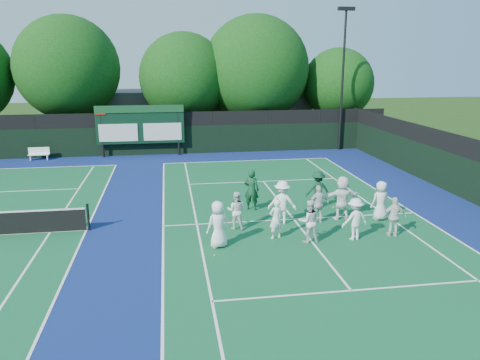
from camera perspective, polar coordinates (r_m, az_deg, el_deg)
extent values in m
plane|color=#1D380F|center=(19.18, 7.35, -5.77)|extent=(120.00, 120.00, 0.00)
cube|color=navy|center=(19.42, -10.86, -5.64)|extent=(34.00, 32.00, 0.01)
cube|color=#11562E|center=(20.08, 6.56, -4.77)|extent=(10.97, 23.77, 0.00)
cube|color=white|center=(31.27, 0.82, 2.37)|extent=(10.97, 0.08, 0.00)
cube|color=white|center=(19.41, -9.34, -5.55)|extent=(0.08, 23.77, 0.00)
cube|color=white|center=(22.14, 20.41, -3.76)|extent=(0.08, 23.77, 0.00)
cube|color=white|center=(19.43, -5.28, -5.39)|extent=(0.08, 23.77, 0.00)
cube|color=white|center=(21.51, 17.22, -4.01)|extent=(0.08, 23.77, 0.00)
cube|color=white|center=(14.52, 13.39, -12.97)|extent=(8.23, 0.08, 0.00)
cube|color=white|center=(26.03, 2.85, -0.16)|extent=(8.23, 0.08, 0.00)
cube|color=white|center=(20.08, 6.56, -4.75)|extent=(0.08, 12.80, 0.00)
cube|color=white|center=(32.08, -24.67, 1.34)|extent=(10.97, 0.08, 0.00)
cube|color=white|center=(19.69, -18.23, -5.82)|extent=(0.08, 23.77, 0.00)
cube|color=white|center=(19.97, -22.12, -5.89)|extent=(0.08, 23.77, 0.00)
cube|color=black|center=(33.72, -10.22, 4.75)|extent=(34.00, 0.08, 2.00)
cube|color=black|center=(33.51, -10.34, 7.27)|extent=(34.00, 0.05, 1.00)
cylinder|color=black|center=(33.49, -16.48, 5.61)|extent=(0.16, 0.16, 3.50)
cylinder|color=black|center=(33.21, -7.52, 6.01)|extent=(0.16, 0.16, 3.50)
cube|color=black|center=(33.19, -12.06, 6.60)|extent=(6.00, 0.15, 2.60)
cube|color=#12401E|center=(32.96, -12.17, 8.47)|extent=(6.00, 0.05, 0.50)
cube|color=silver|center=(33.28, -14.61, 5.60)|extent=(2.60, 0.04, 1.20)
cube|color=silver|center=(33.11, -9.42, 5.83)|extent=(2.60, 0.04, 1.20)
cube|color=maroon|center=(33.22, -16.69, 8.06)|extent=(0.70, 0.04, 0.50)
cube|color=#58585D|center=(41.62, -4.52, 8.16)|extent=(18.00, 6.00, 4.00)
cylinder|color=black|center=(35.33, 12.38, 11.62)|extent=(0.16, 0.16, 10.00)
cube|color=black|center=(35.45, 12.85, 19.70)|extent=(1.20, 0.30, 0.25)
cylinder|color=black|center=(19.50, -18.02, -4.33)|extent=(0.10, 0.10, 1.10)
cube|color=white|center=(34.23, -23.32, 2.86)|extent=(1.36, 0.42, 0.05)
cube|color=white|center=(34.32, -23.31, 3.32)|extent=(1.35, 0.12, 0.45)
cube|color=white|center=(34.41, -24.15, 2.50)|extent=(0.07, 0.32, 0.36)
cube|color=white|center=(34.14, -22.41, 2.59)|extent=(0.07, 0.32, 0.36)
cylinder|color=black|center=(37.75, -19.70, 6.02)|extent=(0.44, 0.44, 3.12)
sphere|color=#0D390D|center=(37.42, -20.29, 12.69)|extent=(7.57, 7.57, 7.57)
sphere|color=#0D390D|center=(37.62, -19.18, 11.63)|extent=(5.30, 5.30, 5.30)
cylinder|color=black|center=(37.14, -6.68, 6.33)|extent=(0.44, 0.44, 2.72)
sphere|color=#0D390D|center=(36.79, -6.86, 12.34)|extent=(6.75, 6.75, 6.75)
sphere|color=#0D390D|center=(37.15, -5.91, 11.35)|extent=(4.73, 4.73, 4.73)
cylinder|color=black|center=(37.77, 1.87, 6.59)|extent=(0.44, 0.44, 2.76)
sphere|color=#0D390D|center=(37.41, 1.93, 13.39)|extent=(8.23, 8.23, 8.23)
sphere|color=#0D390D|center=(37.84, 2.75, 12.14)|extent=(5.76, 5.76, 5.76)
cylinder|color=black|center=(39.60, 11.62, 6.51)|extent=(0.44, 0.44, 2.53)
sphere|color=#0D390D|center=(39.28, 11.87, 11.42)|extent=(5.68, 5.68, 5.68)
sphere|color=#0D390D|center=(39.81, 12.50, 10.60)|extent=(3.98, 3.98, 3.98)
sphere|color=#B4CF18|center=(16.39, -3.12, -9.18)|extent=(0.07, 0.07, 0.07)
sphere|color=#B4CF18|center=(20.57, 14.43, -4.60)|extent=(0.07, 0.07, 0.07)
sphere|color=#B4CF18|center=(21.86, 11.32, -3.27)|extent=(0.07, 0.07, 0.07)
sphere|color=#B4CF18|center=(20.14, 14.07, -4.99)|extent=(0.07, 0.07, 0.07)
imported|color=white|center=(16.86, -2.68, -5.43)|extent=(0.98, 0.81, 1.73)
imported|color=white|center=(17.73, 4.40, -4.76)|extent=(0.65, 0.53, 1.55)
imported|color=silver|center=(17.50, 8.40, -4.98)|extent=(0.81, 0.64, 1.63)
imported|color=white|center=(18.07, 13.84, -4.64)|extent=(1.15, 0.80, 1.62)
imported|color=silver|center=(18.84, 18.28, -4.29)|extent=(0.96, 0.52, 1.55)
imported|color=white|center=(18.63, -0.46, -3.73)|extent=(0.90, 0.80, 1.55)
imported|color=white|center=(19.30, 5.17, -2.74)|extent=(1.30, 0.94, 1.81)
imported|color=silver|center=(19.63, 9.54, -2.90)|extent=(1.00, 0.57, 1.60)
imported|color=white|center=(20.22, 12.35, -2.12)|extent=(1.76, 0.61, 1.88)
imported|color=silver|center=(20.55, 16.77, -2.42)|extent=(0.90, 0.66, 1.68)
imported|color=#103D20|center=(20.96, 1.41, -1.20)|extent=(0.79, 0.66, 1.86)
imported|color=#0E3520|center=(21.53, 9.47, -1.17)|extent=(1.13, 0.67, 1.72)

